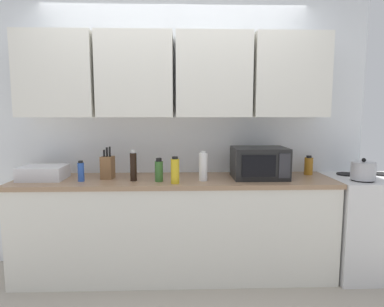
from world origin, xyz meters
The scene contains 13 objects.
wall_back_with_cabinets centered at (0.00, -0.07, 1.58)m, with size 3.72×0.38×2.60m.
counter_run centered at (0.00, -0.30, 0.45)m, with size 2.85×0.63×0.90m.
stove_range centered at (1.81, -0.32, 0.45)m, with size 0.76×0.64×0.91m.
kettle centered at (1.64, -0.46, 0.99)m, with size 0.20×0.20×0.19m.
microwave centered at (0.76, -0.31, 1.04)m, with size 0.48×0.37×0.28m.
dish_rack centered at (-1.17, -0.30, 0.96)m, with size 0.38×0.30×0.12m, color silver.
knife_block centered at (-0.60, -0.28, 1.00)m, with size 0.11×0.13×0.29m.
bottle_soy_dark centered at (-0.36, -0.39, 1.03)m, with size 0.06×0.06×0.27m.
bottle_amber_vinegar centered at (1.28, -0.16, 0.99)m, with size 0.08×0.08×0.18m.
bottle_white_jar centered at (0.25, -0.40, 1.02)m, with size 0.07×0.07×0.26m.
bottle_yellow_mustard centered at (0.01, -0.51, 1.01)m, with size 0.07×0.07×0.23m.
bottle_blue_cleaner centered at (-0.81, -0.40, 0.99)m, with size 0.05×0.05×0.18m.
bottle_green_oil centered at (-0.13, -0.43, 1.00)m, with size 0.07×0.07×0.20m.
Camera 1 is at (0.06, -3.22, 1.49)m, focal length 30.76 mm.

